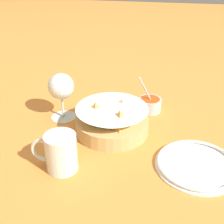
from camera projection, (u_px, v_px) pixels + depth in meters
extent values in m
plane|color=orange|center=(117.00, 127.00, 0.94)|extent=(4.00, 4.00, 0.00)
cylinder|color=tan|center=(112.00, 125.00, 0.91)|extent=(0.21, 0.21, 0.04)
cone|color=white|center=(112.00, 119.00, 0.90)|extent=(0.21, 0.21, 0.07)
cylinder|color=#3D842D|center=(112.00, 124.00, 0.91)|extent=(0.16, 0.16, 0.01)
pyramid|color=#CC8E42|center=(96.00, 112.00, 0.90)|extent=(0.07, 0.05, 0.07)
pyramid|color=#CC8E42|center=(120.00, 120.00, 0.86)|extent=(0.06, 0.08, 0.07)
pyramid|color=#CC8E42|center=(121.00, 107.00, 0.93)|extent=(0.07, 0.07, 0.06)
cylinder|color=#B7B7BC|center=(150.00, 105.00, 1.02)|extent=(0.07, 0.07, 0.04)
cylinder|color=#CC4C14|center=(150.00, 103.00, 1.02)|extent=(0.06, 0.06, 0.03)
cylinder|color=#B7B7BC|center=(147.00, 92.00, 1.00)|extent=(0.06, 0.01, 0.11)
cylinder|color=silver|center=(64.00, 117.00, 0.99)|extent=(0.08, 0.08, 0.00)
cylinder|color=silver|center=(63.00, 106.00, 0.97)|extent=(0.01, 0.01, 0.07)
sphere|color=silver|center=(61.00, 86.00, 0.94)|extent=(0.08, 0.08, 0.08)
sphere|color=#E5B77F|center=(61.00, 89.00, 0.94)|extent=(0.05, 0.05, 0.05)
cylinder|color=silver|center=(61.00, 152.00, 0.75)|extent=(0.08, 0.08, 0.10)
cylinder|color=#935119|center=(62.00, 156.00, 0.76)|extent=(0.06, 0.06, 0.07)
torus|color=silver|center=(44.00, 150.00, 0.76)|extent=(0.07, 0.01, 0.07)
cylinder|color=white|center=(197.00, 165.00, 0.78)|extent=(0.21, 0.21, 0.01)
torus|color=white|center=(197.00, 163.00, 0.77)|extent=(0.20, 0.20, 0.01)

